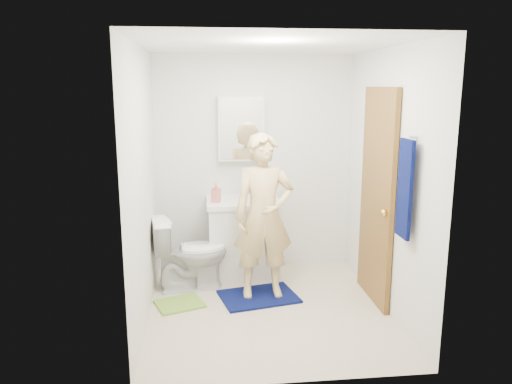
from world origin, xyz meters
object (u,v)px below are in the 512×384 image
(vanity_cabinet, at_px, (243,240))
(toilet, at_px, (190,253))
(man, at_px, (264,216))
(towel, at_px, (405,189))
(toothbrush_cup, at_px, (270,194))
(soap_dispenser, at_px, (216,192))
(medicine_cabinet, at_px, (241,129))

(vanity_cabinet, relative_size, toilet, 1.06)
(toilet, bearing_deg, vanity_cabinet, -70.28)
(man, bearing_deg, toilet, 154.84)
(towel, xyz_separation_m, man, (-1.03, 0.87, -0.43))
(toothbrush_cup, bearing_deg, soap_dispenser, -166.99)
(toilet, xyz_separation_m, soap_dispenser, (0.28, 0.26, 0.58))
(vanity_cabinet, distance_m, toothbrush_cup, 0.59)
(medicine_cabinet, bearing_deg, toilet, -136.95)
(medicine_cabinet, bearing_deg, toothbrush_cup, -25.79)
(toothbrush_cup, bearing_deg, vanity_cabinet, -165.06)
(towel, xyz_separation_m, toilet, (-1.76, 1.17, -0.87))
(towel, relative_size, man, 0.50)
(toilet, height_order, soap_dispenser, soap_dispenser)
(vanity_cabinet, bearing_deg, towel, -51.53)
(medicine_cabinet, distance_m, soap_dispenser, 0.76)
(medicine_cabinet, xyz_separation_m, toothbrush_cup, (0.30, -0.14, -0.70))
(medicine_cabinet, distance_m, towel, 2.11)
(medicine_cabinet, bearing_deg, man, -80.02)
(medicine_cabinet, height_order, soap_dispenser, medicine_cabinet)
(medicine_cabinet, relative_size, soap_dispenser, 3.35)
(vanity_cabinet, bearing_deg, soap_dispenser, -169.00)
(toilet, distance_m, man, 0.90)
(towel, bearing_deg, medicine_cabinet, 124.61)
(toilet, relative_size, soap_dispenser, 3.63)
(towel, bearing_deg, toothbrush_cup, 119.35)
(towel, distance_m, toothbrush_cup, 1.83)
(vanity_cabinet, distance_m, towel, 2.08)
(man, bearing_deg, toothbrush_cup, 75.56)
(vanity_cabinet, height_order, medicine_cabinet, medicine_cabinet)
(towel, distance_m, toilet, 2.28)
(toilet, distance_m, toothbrush_cup, 1.09)
(towel, distance_m, man, 1.41)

